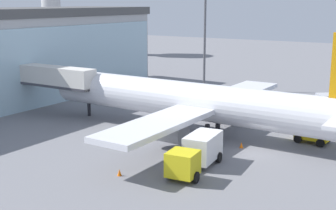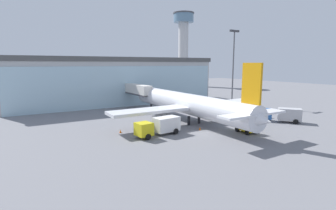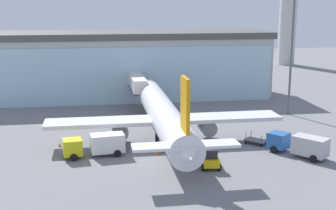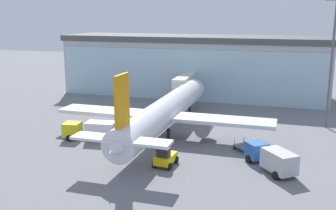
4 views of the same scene
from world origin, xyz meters
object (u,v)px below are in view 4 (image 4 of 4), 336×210
Objects in this scene: fuel_truck at (271,158)px; baggage_cart at (244,147)px; apron_light_mast at (332,52)px; airplane at (165,112)px; safety_cone_wingtip at (78,127)px; catering_truck at (92,130)px; pushback_tug at (165,158)px; safety_cone_nose at (139,145)px; jet_bridge at (187,81)px.

fuel_truck is 2.27× the size of baggage_cart.
apron_light_mast is 23.80m from fuel_truck.
airplane is 14.05m from safety_cone_wingtip.
baggage_cart is 5.73× the size of safety_cone_wingtip.
apron_light_mast reaches higher than catering_truck.
pushback_tug is at bearing -131.88° from apron_light_mast.
pushback_tug reaches higher than safety_cone_wingtip.
safety_cone_nose is (-16.95, 3.59, -1.19)m from fuel_truck.
jet_bridge is 26.19× the size of safety_cone_wingtip.
fuel_truck is 11.94m from pushback_tug.
airplane is at bearing 21.90° from pushback_tug.
catering_truck is 24.62m from fuel_truck.
pushback_tug is 20.20m from safety_cone_wingtip.
safety_cone_nose is 13.01m from safety_cone_wingtip.
airplane reaches higher than jet_bridge.
catering_truck is (-7.92, -25.08, -3.10)m from jet_bridge.
jet_bridge reaches higher than baggage_cart.
pushback_tug is at bearing -171.33° from jet_bridge.
fuel_truck reaches higher than safety_cone_nose.
safety_cone_nose is at bearing -123.85° from baggage_cart.
jet_bridge is at bearing -112.82° from catering_truck.
apron_light_mast is 6.20× the size of baggage_cart.
apron_light_mast is at bearing 16.65° from safety_cone_wingtip.
apron_light_mast is 0.52× the size of airplane.
airplane is (-22.92, -10.49, -8.07)m from apron_light_mast.
catering_truck is at bearing -129.37° from baggage_cart.
safety_cone_nose is at bearing 49.45° from pushback_tug.
pushback_tug is (-19.67, -21.94, -10.55)m from apron_light_mast.
jet_bridge is 2.01× the size of fuel_truck.
fuel_truck is 30.16m from safety_cone_wingtip.
pushback_tug reaches higher than baggage_cart.
jet_bridge is 20.14m from airplane.
pushback_tug is at bearing -46.60° from safety_cone_nose.
pushback_tug is (-11.79, -1.87, -0.49)m from fuel_truck.
apron_light_mast reaches higher than safety_cone_nose.
safety_cone_nose is at bearing 41.12° from fuel_truck.
fuel_truck is 13.01× the size of safety_cone_nose.
jet_bridge is at bearing 58.78° from safety_cone_wingtip.
apron_light_mast is 37.02m from catering_truck.
airplane is at bearing 1.92° from safety_cone_wingtip.
catering_truck is at bearing 120.48° from airplane.
safety_cone_nose is (7.25, -0.99, -1.19)m from catering_truck.
safety_cone_wingtip is at bearing 149.35° from jet_bridge.
catering_truck is 2.22× the size of pushback_tug.
baggage_cart is (20.82, 0.96, -0.97)m from catering_truck.
baggage_cart is (-11.26, -14.54, -11.02)m from apron_light_mast.
catering_truck is (-32.08, -15.50, -10.06)m from apron_light_mast.
fuel_truck is at bearing -74.94° from pushback_tug.
fuel_truck is at bearing -111.44° from apron_light_mast.
safety_cone_wingtip is at bearing 35.44° from fuel_truck.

